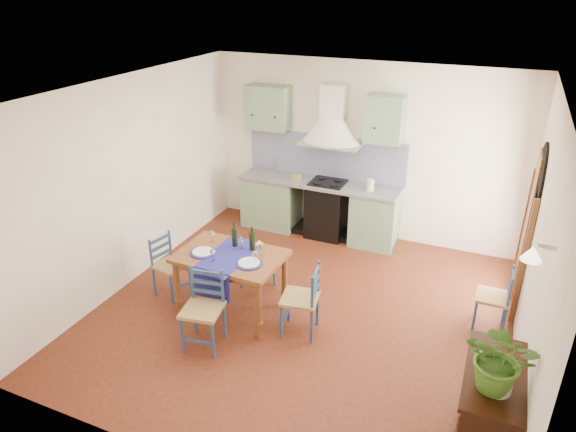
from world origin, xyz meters
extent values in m
plane|color=#48190F|center=(0.00, 0.00, 0.00)|extent=(5.00, 5.00, 0.00)
cube|color=white|center=(0.00, 2.50, 1.40)|extent=(5.00, 0.04, 2.80)
cube|color=gray|center=(-1.45, 2.19, 0.44)|extent=(0.90, 0.60, 0.88)
cube|color=gray|center=(0.35, 2.19, 0.44)|extent=(0.70, 0.60, 0.88)
cube|color=black|center=(-0.45, 2.19, 0.44)|extent=(0.60, 0.58, 0.88)
cube|color=gray|center=(-0.60, 2.19, 0.90)|extent=(2.60, 0.64, 0.04)
cube|color=silver|center=(-1.45, 2.19, 0.90)|extent=(0.45, 0.40, 0.03)
cylinder|color=silver|center=(-1.45, 2.37, 1.05)|extent=(0.02, 0.02, 0.26)
cube|color=black|center=(-0.45, 2.19, 0.93)|extent=(0.55, 0.48, 0.02)
cube|color=black|center=(-0.60, 2.24, 0.04)|extent=(2.60, 0.50, 0.08)
cube|color=#0A125B|center=(-0.60, 2.46, 1.26)|extent=(2.65, 0.05, 0.68)
cube|color=gray|center=(-1.55, 2.32, 2.00)|extent=(0.70, 0.34, 0.70)
cube|color=gray|center=(0.35, 2.32, 2.00)|extent=(0.55, 0.34, 0.70)
cone|color=beige|center=(-0.45, 2.25, 1.75)|extent=(0.96, 0.96, 0.40)
cube|color=beige|center=(-0.45, 2.34, 2.20)|extent=(0.36, 0.30, 0.50)
cube|color=white|center=(2.50, 0.00, 1.40)|extent=(0.04, 5.00, 2.80)
cube|color=black|center=(2.48, 1.40, 0.82)|extent=(0.03, 1.00, 1.65)
cylinder|color=black|center=(2.48, 1.40, 1.65)|extent=(0.03, 1.00, 1.00)
cube|color=brown|center=(2.46, 0.86, 0.82)|extent=(0.06, 0.06, 1.65)
cube|color=brown|center=(2.46, 1.94, 0.82)|extent=(0.06, 0.06, 1.65)
cube|color=brown|center=(2.47, 1.62, 0.98)|extent=(0.04, 0.55, 1.96)
cylinder|color=silver|center=(2.44, -1.18, 2.05)|extent=(0.15, 0.04, 0.04)
cone|color=#FFEDC6|center=(2.34, -1.18, 1.98)|extent=(0.16, 0.16, 0.12)
cube|color=white|center=(-2.50, 0.00, 1.40)|extent=(0.04, 5.00, 2.80)
cube|color=white|center=(0.00, 0.00, 2.80)|extent=(5.00, 5.00, 0.01)
cube|color=brown|center=(-0.84, -0.32, 0.79)|extent=(1.31, 0.89, 0.05)
cube|color=brown|center=(-0.84, -0.32, 0.73)|extent=(1.18, 0.76, 0.08)
cylinder|color=brown|center=(-1.41, -0.66, 0.38)|extent=(0.08, 0.08, 0.77)
cylinder|color=brown|center=(-1.40, 0.05, 0.38)|extent=(0.08, 0.08, 0.77)
cylinder|color=brown|center=(-0.27, -0.69, 0.38)|extent=(0.08, 0.08, 0.77)
cylinder|color=brown|center=(-0.26, 0.02, 0.38)|extent=(0.08, 0.08, 0.77)
cube|color=navy|center=(-0.84, -0.37, 0.82)|extent=(0.51, 0.98, 0.01)
cube|color=navy|center=(-0.85, -0.76, 0.64)|extent=(0.48, 0.03, 0.38)
cylinder|color=navy|center=(-1.16, -0.42, 0.83)|extent=(0.32, 0.32, 0.01)
cylinder|color=white|center=(-1.16, -0.42, 0.84)|extent=(0.26, 0.26, 0.01)
cylinder|color=navy|center=(-0.52, -0.44, 0.83)|extent=(0.32, 0.32, 0.01)
cylinder|color=white|center=(-0.52, -0.44, 0.84)|extent=(0.26, 0.26, 0.01)
cylinder|color=black|center=(-0.88, -0.10, 0.98)|extent=(0.07, 0.07, 0.32)
cylinder|color=black|center=(-0.64, -0.11, 0.98)|extent=(0.07, 0.07, 0.32)
cylinder|color=white|center=(-0.51, -0.17, 0.88)|extent=(0.05, 0.05, 0.10)
sphere|color=yellow|center=(-0.51, -0.17, 0.97)|extent=(0.10, 0.10, 0.10)
cylinder|color=navy|center=(-0.96, -1.26, 0.24)|extent=(0.04, 0.04, 0.47)
cylinder|color=navy|center=(-1.02, -0.90, 0.46)|extent=(0.04, 0.04, 0.93)
cylinder|color=navy|center=(-0.59, -1.20, 0.24)|extent=(0.04, 0.04, 0.47)
cylinder|color=navy|center=(-0.65, -0.84, 0.46)|extent=(0.04, 0.04, 0.93)
cube|color=#A28A4F|center=(-0.81, -1.05, 0.49)|extent=(0.50, 0.50, 0.04)
cube|color=navy|center=(-0.84, -0.87, 0.62)|extent=(0.39, 0.09, 0.05)
cube|color=navy|center=(-0.84, -0.87, 0.74)|extent=(0.39, 0.09, 0.05)
cube|color=navy|center=(-0.84, -0.87, 0.86)|extent=(0.39, 0.09, 0.05)
cube|color=navy|center=(-0.78, -1.23, 0.19)|extent=(0.37, 0.09, 0.03)
cylinder|color=navy|center=(-0.59, 0.43, 0.21)|extent=(0.03, 0.03, 0.41)
cylinder|color=navy|center=(-0.67, 0.12, 0.40)|extent=(0.03, 0.03, 0.81)
cylinder|color=navy|center=(-0.90, 0.51, 0.21)|extent=(0.03, 0.03, 0.41)
cylinder|color=navy|center=(-0.98, 0.20, 0.40)|extent=(0.03, 0.03, 0.81)
cube|color=#A28A4F|center=(-0.79, 0.31, 0.43)|extent=(0.46, 0.46, 0.04)
cube|color=navy|center=(-0.83, 0.16, 0.54)|extent=(0.34, 0.11, 0.04)
cube|color=navy|center=(-0.83, 0.16, 0.65)|extent=(0.34, 0.11, 0.04)
cube|color=navy|center=(-0.83, 0.16, 0.76)|extent=(0.34, 0.11, 0.04)
cube|color=navy|center=(-0.75, 0.47, 0.16)|extent=(0.32, 0.11, 0.02)
cylinder|color=navy|center=(-1.64, -0.49, 0.21)|extent=(0.03, 0.03, 0.43)
cylinder|color=navy|center=(-1.96, -0.42, 0.42)|extent=(0.03, 0.03, 0.83)
cylinder|color=navy|center=(-1.57, -0.17, 0.21)|extent=(0.03, 0.03, 0.43)
cylinder|color=navy|center=(-1.89, -0.10, 0.42)|extent=(0.03, 0.03, 0.83)
cube|color=#A28A4F|center=(-1.77, -0.29, 0.44)|extent=(0.46, 0.46, 0.04)
cube|color=navy|center=(-1.93, -0.26, 0.55)|extent=(0.10, 0.35, 0.04)
cube|color=navy|center=(-1.93, -0.26, 0.67)|extent=(0.10, 0.35, 0.04)
cube|color=navy|center=(-1.93, -0.26, 0.78)|extent=(0.10, 0.35, 0.04)
cube|color=navy|center=(-1.60, -0.33, 0.17)|extent=(0.10, 0.33, 0.02)
cylinder|color=navy|center=(-0.09, -0.23, 0.23)|extent=(0.04, 0.04, 0.46)
cylinder|color=navy|center=(0.26, -0.17, 0.45)|extent=(0.04, 0.04, 0.90)
cylinder|color=navy|center=(-0.04, -0.59, 0.23)|extent=(0.04, 0.04, 0.46)
cylinder|color=navy|center=(0.32, -0.53, 0.45)|extent=(0.04, 0.04, 0.90)
cube|color=#A28A4F|center=(0.11, -0.38, 0.48)|extent=(0.48, 0.48, 0.04)
cube|color=navy|center=(0.29, -0.35, 0.60)|extent=(0.09, 0.38, 0.05)
cube|color=navy|center=(0.29, -0.35, 0.72)|extent=(0.09, 0.38, 0.05)
cube|color=navy|center=(0.29, -0.35, 0.84)|extent=(0.09, 0.38, 0.05)
cube|color=navy|center=(-0.06, -0.41, 0.18)|extent=(0.09, 0.36, 0.03)
cylinder|color=navy|center=(2.04, 0.78, 0.21)|extent=(0.03, 0.03, 0.42)
cylinder|color=navy|center=(2.36, 0.78, 0.41)|extent=(0.03, 0.03, 0.82)
cylinder|color=navy|center=(2.04, 0.45, 0.21)|extent=(0.03, 0.03, 0.42)
cylinder|color=navy|center=(2.36, 0.45, 0.41)|extent=(0.03, 0.03, 0.82)
cube|color=#A28A4F|center=(2.20, 0.62, 0.43)|extent=(0.38, 0.38, 0.04)
cube|color=navy|center=(2.36, 0.62, 0.55)|extent=(0.03, 0.35, 0.04)
cube|color=navy|center=(2.36, 0.62, 0.65)|extent=(0.03, 0.35, 0.04)
cube|color=navy|center=(2.36, 0.62, 0.76)|extent=(0.03, 0.35, 0.04)
cube|color=navy|center=(2.04, 0.62, 0.16)|extent=(0.03, 0.33, 0.02)
cube|color=black|center=(2.27, -1.38, 0.49)|extent=(0.45, 1.00, 0.82)
cube|color=black|center=(2.27, -1.38, 0.92)|extent=(0.50, 1.05, 0.04)
cube|color=brown|center=(2.04, -1.61, 0.45)|extent=(0.02, 0.38, 0.63)
cube|color=brown|center=(2.04, -1.15, 0.45)|extent=(0.02, 0.38, 0.63)
cube|color=black|center=(2.09, -0.94, 0.04)|extent=(0.08, 0.08, 0.08)
cube|color=black|center=(2.44, -0.94, 0.04)|extent=(0.08, 0.08, 0.08)
imported|color=#3C6C20|center=(2.26, -1.57, 1.23)|extent=(0.58, 0.51, 0.59)
camera|label=1|loc=(1.98, -5.07, 3.90)|focal=32.00mm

